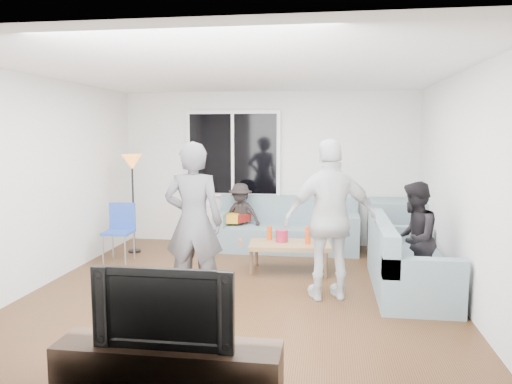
% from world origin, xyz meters
% --- Properties ---
extents(floor, '(5.00, 5.50, 0.04)m').
position_xyz_m(floor, '(0.00, 0.00, -0.02)').
color(floor, '#56351C').
rests_on(floor, ground).
extents(ceiling, '(5.00, 5.50, 0.04)m').
position_xyz_m(ceiling, '(0.00, 0.00, 2.62)').
color(ceiling, white).
rests_on(ceiling, ground).
extents(wall_back, '(5.00, 0.04, 2.60)m').
position_xyz_m(wall_back, '(0.00, 2.77, 1.30)').
color(wall_back, silver).
rests_on(wall_back, ground).
extents(wall_front, '(5.00, 0.04, 2.60)m').
position_xyz_m(wall_front, '(0.00, -2.77, 1.30)').
color(wall_front, silver).
rests_on(wall_front, ground).
extents(wall_left, '(0.04, 5.50, 2.60)m').
position_xyz_m(wall_left, '(-2.52, 0.00, 1.30)').
color(wall_left, silver).
rests_on(wall_left, ground).
extents(wall_right, '(0.04, 5.50, 2.60)m').
position_xyz_m(wall_right, '(2.52, 0.00, 1.30)').
color(wall_right, silver).
rests_on(wall_right, ground).
extents(window_frame, '(1.62, 0.06, 1.47)m').
position_xyz_m(window_frame, '(-0.60, 2.69, 1.55)').
color(window_frame, white).
rests_on(window_frame, wall_back).
extents(window_glass, '(1.50, 0.02, 1.35)m').
position_xyz_m(window_glass, '(-0.60, 2.65, 1.55)').
color(window_glass, black).
rests_on(window_glass, window_frame).
extents(window_mullion, '(0.05, 0.03, 1.35)m').
position_xyz_m(window_mullion, '(-0.60, 2.64, 1.55)').
color(window_mullion, white).
rests_on(window_mullion, window_frame).
extents(radiator, '(1.30, 0.12, 0.62)m').
position_xyz_m(radiator, '(-0.60, 2.65, 0.31)').
color(radiator, silver).
rests_on(radiator, floor).
extents(potted_plant, '(0.23, 0.20, 0.35)m').
position_xyz_m(potted_plant, '(-0.44, 2.62, 0.79)').
color(potted_plant, '#356E2C').
rests_on(potted_plant, radiator).
extents(vase, '(0.20, 0.20, 0.18)m').
position_xyz_m(vase, '(-0.74, 2.62, 0.71)').
color(vase, white).
rests_on(vase, radiator).
extents(sofa_back_section, '(2.30, 0.85, 0.85)m').
position_xyz_m(sofa_back_section, '(0.36, 2.27, 0.42)').
color(sofa_back_section, slate).
rests_on(sofa_back_section, floor).
extents(sofa_right_section, '(2.00, 0.85, 0.85)m').
position_xyz_m(sofa_right_section, '(2.02, 0.42, 0.42)').
color(sofa_right_section, slate).
rests_on(sofa_right_section, floor).
extents(sofa_corner, '(0.85, 0.85, 0.85)m').
position_xyz_m(sofa_corner, '(2.11, 2.27, 0.42)').
color(sofa_corner, slate).
rests_on(sofa_corner, floor).
extents(cushion_yellow, '(0.39, 0.33, 0.14)m').
position_xyz_m(cushion_yellow, '(-0.61, 2.25, 0.51)').
color(cushion_yellow, gold).
rests_on(cushion_yellow, sofa_back_section).
extents(cushion_red, '(0.46, 0.44, 0.13)m').
position_xyz_m(cushion_red, '(-0.47, 2.33, 0.51)').
color(cushion_red, maroon).
rests_on(cushion_red, sofa_back_section).
extents(coffee_table, '(1.15, 0.69, 0.40)m').
position_xyz_m(coffee_table, '(0.51, 1.01, 0.20)').
color(coffee_table, '#987449').
rests_on(coffee_table, floor).
extents(pitcher, '(0.17, 0.17, 0.17)m').
position_xyz_m(pitcher, '(0.39, 1.07, 0.49)').
color(pitcher, maroon).
rests_on(pitcher, coffee_table).
extents(side_chair, '(0.41, 0.41, 0.86)m').
position_xyz_m(side_chair, '(-2.05, 1.18, 0.43)').
color(side_chair, '#2848B1').
rests_on(side_chair, floor).
extents(floor_lamp, '(0.32, 0.32, 1.56)m').
position_xyz_m(floor_lamp, '(-2.05, 1.77, 0.78)').
color(floor_lamp, orange).
rests_on(floor_lamp, floor).
extents(player_left, '(0.68, 0.46, 1.82)m').
position_xyz_m(player_left, '(-0.47, -0.34, 0.91)').
color(player_left, '#47464B').
rests_on(player_left, floor).
extents(player_right, '(1.16, 0.73, 1.85)m').
position_xyz_m(player_right, '(1.06, -0.04, 0.92)').
color(player_right, silver).
rests_on(player_right, floor).
extents(spectator_right, '(0.68, 0.78, 1.35)m').
position_xyz_m(spectator_right, '(2.02, 0.18, 0.68)').
color(spectator_right, black).
rests_on(spectator_right, floor).
extents(spectator_back, '(0.76, 0.51, 1.08)m').
position_xyz_m(spectator_back, '(-0.41, 2.30, 0.54)').
color(spectator_back, black).
rests_on(spectator_back, floor).
extents(tv_console, '(1.60, 0.40, 0.44)m').
position_xyz_m(tv_console, '(-0.07, -2.50, 0.22)').
color(tv_console, '#2F2117').
rests_on(tv_console, floor).
extents(television, '(0.99, 0.13, 0.57)m').
position_xyz_m(television, '(-0.07, -2.50, 0.72)').
color(television, black).
rests_on(television, tv_console).
extents(bottle_a, '(0.07, 0.07, 0.19)m').
position_xyz_m(bottle_a, '(0.21, 1.16, 0.50)').
color(bottle_a, '#D9470C').
rests_on(bottle_a, coffee_table).
extents(bottle_e, '(0.07, 0.07, 0.18)m').
position_xyz_m(bottle_e, '(0.90, 1.14, 0.49)').
color(bottle_e, black).
rests_on(bottle_e, coffee_table).
extents(bottle_d, '(0.07, 0.07, 0.24)m').
position_xyz_m(bottle_d, '(0.76, 0.98, 0.52)').
color(bottle_d, '#E34114').
rests_on(bottle_d, coffee_table).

